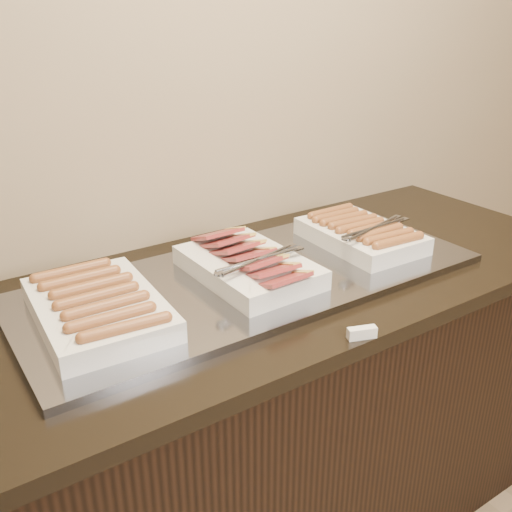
# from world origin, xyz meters

# --- Properties ---
(counter) EXTENTS (2.06, 0.76, 0.90)m
(counter) POSITION_xyz_m (0.00, 2.13, 0.45)
(counter) COLOR black
(counter) RESTS_ON ground
(warming_tray) EXTENTS (1.20, 0.50, 0.02)m
(warming_tray) POSITION_xyz_m (0.02, 2.13, 0.91)
(warming_tray) COLOR gray
(warming_tray) RESTS_ON counter
(dish_left) EXTENTS (0.27, 0.39, 0.07)m
(dish_left) POSITION_xyz_m (-0.39, 2.13, 0.95)
(dish_left) COLOR silver
(dish_left) RESTS_ON warming_tray
(dish_center) EXTENTS (0.27, 0.39, 0.09)m
(dish_center) POSITION_xyz_m (0.00, 2.13, 0.95)
(dish_center) COLOR silver
(dish_center) RESTS_ON warming_tray
(dish_right) EXTENTS (0.27, 0.35, 0.08)m
(dish_right) POSITION_xyz_m (0.39, 2.13, 0.95)
(dish_right) COLOR silver
(dish_right) RESTS_ON warming_tray
(label_holder) EXTENTS (0.07, 0.04, 0.03)m
(label_holder) POSITION_xyz_m (0.06, 1.77, 0.91)
(label_holder) COLOR silver
(label_holder) RESTS_ON counter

